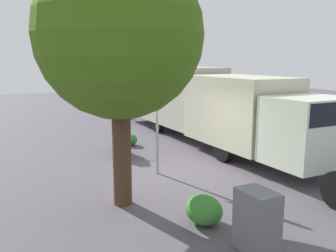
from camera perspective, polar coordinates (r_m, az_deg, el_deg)
The scene contains 10 objects.
ground_plane at distance 10.72m, azimuth 1.50°, elevation -7.74°, with size 60.00×60.00×0.00m, color #524C54.
box_truck_near at distance 12.08m, azimuth 14.15°, elevation 1.64°, with size 7.30×2.25×2.79m.
box_truck_far at distance 17.52m, azimuth 0.47°, elevation 4.91°, with size 8.48×2.30×3.02m.
motorcycle at distance 12.84m, azimuth -7.24°, elevation -2.36°, with size 1.78×0.70×1.20m.
stop_sign at distance 10.41m, azimuth -1.80°, elevation 3.82°, with size 0.71×0.33×3.22m.
street_tree at distance 8.14m, azimuth -7.73°, elevation 13.95°, with size 3.71×3.71×5.73m.
utility_cabinet at distance 6.72m, azimuth 13.86°, elevation -14.40°, with size 0.73×0.52×1.11m, color slate.
bike_rack_hoop at distance 11.44m, azimuth -7.75°, elevation -6.66°, with size 0.85×0.85×0.05m, color #B7B7BC.
shrub_near_sign at distance 14.36m, azimuth -6.05°, elevation -2.14°, with size 0.68×0.56×0.46m, color #2D7033.
shrub_mid_verge at distance 7.66m, azimuth 5.68°, elevation -13.04°, with size 0.88×0.72×0.60m, color #377D2C.
Camera 1 is at (-8.88, 4.99, 3.34)m, focal length 38.57 mm.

